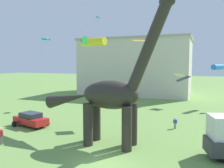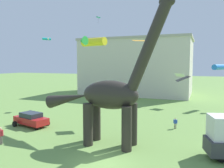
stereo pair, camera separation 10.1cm
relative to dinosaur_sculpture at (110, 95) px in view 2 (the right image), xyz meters
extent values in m
plane|color=#6B9347|center=(0.98, -3.82, -4.39)|extent=(240.00, 240.00, 0.00)
cylinder|color=#2D2823|center=(1.81, 0.81, -2.56)|extent=(0.84, 0.84, 3.65)
cylinder|color=#2D2823|center=(1.81, -0.81, -2.56)|extent=(0.84, 0.84, 3.65)
cylinder|color=#2D2823|center=(-1.69, 0.81, -2.56)|extent=(0.84, 0.84, 3.65)
cylinder|color=#2D2823|center=(-1.69, -0.81, -2.56)|extent=(0.84, 0.84, 3.65)
ellipsoid|color=#2D2823|center=(0.06, 0.00, 0.00)|extent=(4.99, 2.15, 2.46)
cylinder|color=#2D2823|center=(3.30, 0.00, 3.94)|extent=(3.59, 0.92, 7.11)
ellipsoid|color=#2D2823|center=(4.66, 0.00, 7.32)|extent=(1.23, 0.77, 0.84)
cone|color=#2D2823|center=(-4.13, 0.00, -0.56)|extent=(4.39, 1.23, 2.08)
cube|color=red|center=(-10.47, 2.23, -3.72)|extent=(4.50, 2.71, 0.72)
cube|color=#232B35|center=(-10.47, 2.23, -3.10)|extent=(2.57, 2.05, 0.52)
cylinder|color=black|center=(-8.92, 3.12, -4.08)|extent=(0.65, 0.36, 0.62)
cylinder|color=black|center=(-8.92, 1.34, -4.08)|extent=(0.65, 0.36, 0.62)
cylinder|color=black|center=(-12.03, 3.12, -4.08)|extent=(0.65, 0.36, 0.62)
cylinder|color=black|center=(-12.03, 1.34, -4.08)|extent=(0.65, 0.36, 0.62)
cylinder|color=black|center=(8.80, 1.78, -3.99)|extent=(0.84, 0.47, 0.80)
cylinder|color=black|center=(8.80, -0.32, -3.99)|extent=(0.84, 0.47, 0.80)
cylinder|color=#6B6056|center=(4.68, 7.17, -4.10)|extent=(0.10, 0.10, 0.57)
cylinder|color=#6B6056|center=(4.82, 7.17, -4.10)|extent=(0.10, 0.10, 0.57)
cube|color=blue|center=(4.75, 7.17, -3.61)|extent=(0.31, 0.19, 0.41)
sphere|color=tan|center=(4.75, 7.17, -3.32)|extent=(0.18, 0.18, 0.18)
cylinder|color=blue|center=(4.57, 7.17, -3.59)|extent=(0.08, 0.08, 0.39)
cylinder|color=blue|center=(4.93, 7.17, -3.59)|extent=(0.08, 0.08, 0.39)
cylinder|color=#6B6056|center=(-8.96, -3.46, -4.01)|extent=(0.13, 0.13, 0.76)
cylinder|color=#6B6056|center=(-8.77, -3.46, -4.01)|extent=(0.13, 0.13, 0.76)
cube|color=#D1333D|center=(-8.86, -3.46, -3.36)|extent=(0.41, 0.25, 0.54)
sphere|color=tan|center=(-8.86, -3.46, -2.97)|extent=(0.24, 0.24, 0.24)
cylinder|color=#D1333D|center=(-8.63, -3.46, -3.33)|extent=(0.10, 0.10, 0.51)
cylinder|color=#2D3347|center=(9.01, 8.48, -3.96)|extent=(0.14, 0.14, 0.85)
cylinder|color=#2D3347|center=(9.21, 8.48, -3.96)|extent=(0.14, 0.14, 0.85)
cube|color=silver|center=(9.11, 8.48, -3.23)|extent=(0.46, 0.28, 0.61)
sphere|color=tan|center=(9.11, 8.48, -2.79)|extent=(0.27, 0.27, 0.27)
cylinder|color=silver|center=(8.84, 8.48, -3.20)|extent=(0.11, 0.11, 0.58)
cylinder|color=silver|center=(9.38, 8.48, -3.20)|extent=(0.11, 0.11, 0.58)
cube|color=#19B2B7|center=(-9.83, 18.85, 10.58)|extent=(1.07, 1.14, 0.21)
cylinder|color=black|center=(-9.83, 18.85, 9.99)|extent=(0.01, 0.01, 0.92)
cube|color=white|center=(3.85, 20.92, 0.75)|extent=(1.89, 1.59, 0.57)
cylinder|color=white|center=(3.85, 20.92, -0.30)|extent=(0.01, 0.01, 1.61)
cylinder|color=#19B2B7|center=(-19.69, 17.45, 7.14)|extent=(1.27, 1.46, 0.43)
cone|color=white|center=(-19.03, 16.93, 7.14)|extent=(0.59, 0.58, 0.45)
cylinder|color=yellow|center=(-4.11, 5.38, 5.05)|extent=(3.31, 1.74, 0.89)
cone|color=green|center=(-4.59, 3.69, 5.05)|extent=(1.02, 1.12, 0.94)
cube|color=orange|center=(0.10, 9.49, 5.42)|extent=(2.22, 2.08, 0.28)
cube|color=yellow|center=(-0.21, 0.94, 0.24)|extent=(0.63, 0.63, 0.36)
cube|color=red|center=(-0.21, 0.94, -0.04)|extent=(0.63, 0.63, 0.36)
cylinder|color=#287AE5|center=(9.61, 22.13, 2.07)|extent=(2.18, 3.16, 0.87)
cube|color=black|center=(6.16, -2.66, 1.70)|extent=(1.04, 1.28, 0.34)
cube|color=beige|center=(-7.02, 33.89, 1.65)|extent=(23.99, 13.40, 12.06)
cube|color=#ABA396|center=(-7.02, 33.89, 7.93)|extent=(24.47, 13.67, 0.50)
camera|label=1|loc=(7.29, -18.09, 2.70)|focal=36.95mm
camera|label=2|loc=(7.39, -18.05, 2.70)|focal=36.95mm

